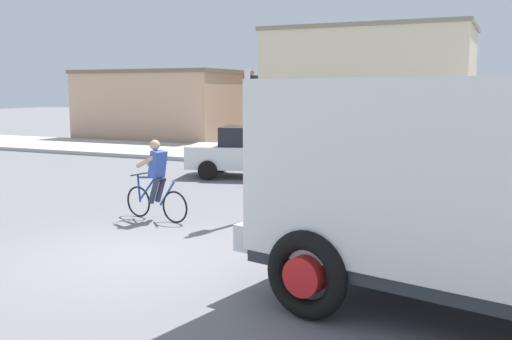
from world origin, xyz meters
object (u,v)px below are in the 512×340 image
object	(u,v)px
car_white_mid	(254,151)
pedestrian_near_kerb	(332,157)
traffic_light_pole	(249,123)
cyclist	(156,180)
truck_foreground	(477,183)

from	to	relation	value
car_white_mid	pedestrian_near_kerb	xyz separation A→B (m)	(2.76, -0.70, 0.03)
car_white_mid	pedestrian_near_kerb	bearing A→B (deg)	-14.22
traffic_light_pole	cyclist	bearing A→B (deg)	-157.07
traffic_light_pole	pedestrian_near_kerb	world-z (taller)	traffic_light_pole
truck_foreground	cyclist	distance (m)	7.09
truck_foreground	car_white_mid	xyz separation A→B (m)	(-7.04, 9.11, -0.85)
truck_foreground	car_white_mid	world-z (taller)	truck_foreground
truck_foreground	cyclist	xyz separation A→B (m)	(-6.46, 2.80, -0.80)
cyclist	traffic_light_pole	bearing A→B (deg)	22.93
cyclist	pedestrian_near_kerb	world-z (taller)	cyclist
cyclist	car_white_mid	xyz separation A→B (m)	(-0.58, 6.31, -0.05)
traffic_light_pole	pedestrian_near_kerb	bearing A→B (deg)	85.71
cyclist	pedestrian_near_kerb	size ratio (longest dim) A/B	1.06
cyclist	pedestrian_near_kerb	distance (m)	6.02
traffic_light_pole	car_white_mid	bearing A→B (deg)	113.35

